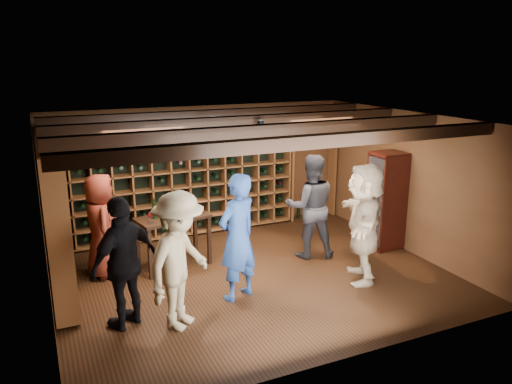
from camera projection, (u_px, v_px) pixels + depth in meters
name	position (u px, v px, depth m)	size (l,w,h in m)	color
ground	(254.00, 276.00, 8.00)	(6.00, 6.00, 0.00)	black
room_shell	(252.00, 125.00, 7.41)	(6.00, 6.00, 6.00)	brown
wine_rack_back	(179.00, 179.00, 9.54)	(4.65, 0.30, 2.20)	brown
wine_rack_left	(54.00, 216.00, 7.30)	(0.30, 2.65, 2.20)	brown
crate_shelf	(313.00, 146.00, 10.58)	(1.20, 0.32, 2.07)	brown
display_cabinet	(386.00, 202.00, 9.03)	(0.55, 0.50, 1.75)	#340F0A
man_blue_shirt	(237.00, 237.00, 7.07)	(0.68, 0.45, 1.86)	navy
man_grey_suit	(310.00, 206.00, 8.61)	(0.88, 0.69, 1.82)	black
guest_red_floral	(102.00, 226.00, 7.85)	(0.81, 0.53, 1.67)	maroon
guest_woman_black	(124.00, 263.00, 6.34)	(1.03, 0.43, 1.75)	black
guest_khaki	(179.00, 261.00, 6.31)	(1.17, 0.67, 1.82)	gray
guest_beige	(364.00, 223.00, 7.68)	(1.74, 0.55, 1.87)	#C1AD8E
tasting_table	(173.00, 222.00, 8.19)	(1.26, 0.80, 1.16)	black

